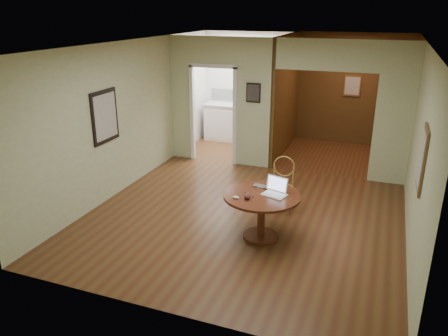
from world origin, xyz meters
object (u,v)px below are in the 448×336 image
at_px(chair, 283,181).
at_px(closed_laptop, 262,188).
at_px(dining_table, 261,206).
at_px(open_laptop, 276,190).

height_order(chair, closed_laptop, chair).
xyz_separation_m(dining_table, closed_laptop, (-0.07, 0.22, 0.19)).
bearing_deg(closed_laptop, open_laptop, -18.91).
distance_m(dining_table, closed_laptop, 0.30).
relative_size(chair, closed_laptop, 3.13).
bearing_deg(dining_table, open_laptop, 29.13).
relative_size(open_laptop, closed_laptop, 1.31).
distance_m(open_laptop, closed_laptop, 0.28).
bearing_deg(open_laptop, dining_table, -134.53).
relative_size(dining_table, open_laptop, 2.88).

